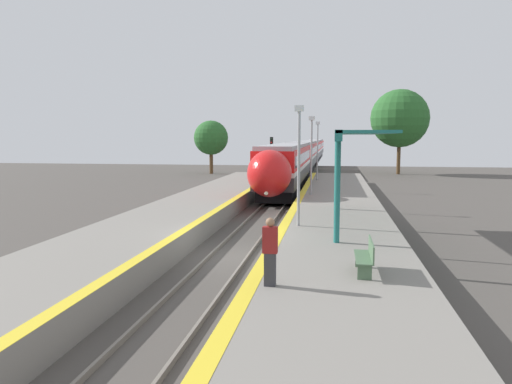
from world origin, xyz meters
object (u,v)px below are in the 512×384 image
at_px(lamppost_far, 317,146).
at_px(platform_bench, 367,256).
at_px(person_waiting, 270,251).
at_px(train, 307,153).
at_px(railway_signal, 272,156).
at_px(lamppost_mid, 311,150).
at_px(lamppost_near, 299,157).

bearing_deg(lamppost_far, platform_bench, -85.43).
relative_size(person_waiting, lamppost_far, 0.35).
height_order(train, railway_signal, railway_signal).
relative_size(person_waiting, lamppost_mid, 0.35).
bearing_deg(person_waiting, lamppost_far, 89.83).
bearing_deg(lamppost_far, train, 94.89).
distance_m(train, platform_bench, 57.74).
height_order(platform_bench, person_waiting, person_waiting).
distance_m(train, lamppost_far, 28.74).
xyz_separation_m(platform_bench, lamppost_near, (-2.31, 6.85, 2.34)).
xyz_separation_m(railway_signal, lamppost_far, (4.39, -4.01, 0.99)).
distance_m(lamppost_near, lamppost_mid, 11.04).
relative_size(railway_signal, lamppost_far, 0.93).
relative_size(train, railway_signal, 19.00).
xyz_separation_m(lamppost_near, lamppost_far, (0.00, 22.08, 0.00)).
xyz_separation_m(train, person_waiting, (2.36, -59.04, -0.45)).
distance_m(railway_signal, lamppost_mid, 15.70).
bearing_deg(lamppost_near, lamppost_mid, 90.00).
bearing_deg(lamppost_near, person_waiting, -90.62).
height_order(lamppost_near, lamppost_mid, same).
height_order(person_waiting, railway_signal, railway_signal).
bearing_deg(lamppost_near, lamppost_far, 90.00).
relative_size(platform_bench, lamppost_mid, 0.35).
distance_m(lamppost_mid, lamppost_far, 11.04).
xyz_separation_m(train, lamppost_far, (2.45, -28.60, 1.49)).
height_order(railway_signal, lamppost_mid, lamppost_mid).
distance_m(lamppost_near, lamppost_far, 22.08).
height_order(railway_signal, lamppost_far, lamppost_far).
bearing_deg(lamppost_near, platform_bench, -71.35).
height_order(train, platform_bench, train).
distance_m(person_waiting, lamppost_far, 30.50).
bearing_deg(railway_signal, lamppost_far, -42.42).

